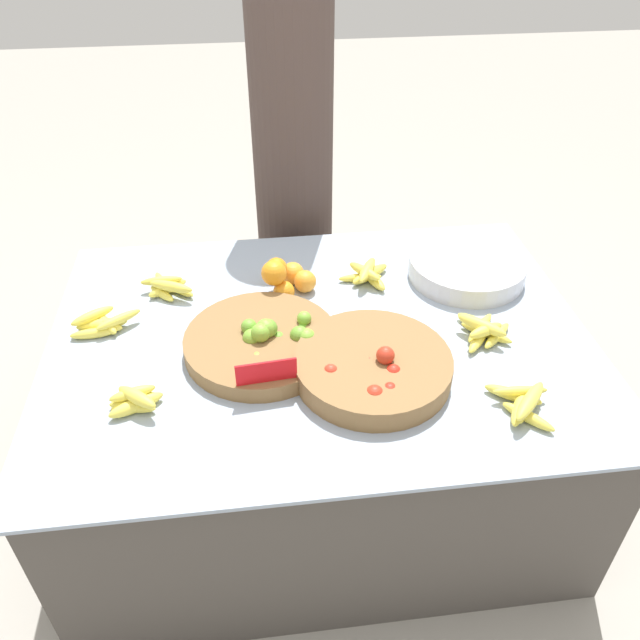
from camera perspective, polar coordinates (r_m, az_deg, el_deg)
name	(u,v)px	position (r m, az deg, el deg)	size (l,w,h in m)	color
ground_plane	(320,474)	(2.24, 0.00, -13.86)	(12.00, 12.00, 0.00)	#A39E93
market_table	(320,410)	(2.00, 0.00, -8.25)	(1.54, 1.13, 0.62)	#4C4742
lime_bowl	(263,342)	(1.73, -5.25, -2.01)	(0.42, 0.42, 0.10)	olive
tomato_basket	(373,367)	(1.64, 4.85, -4.27)	(0.41, 0.41, 0.10)	olive
orange_pile	(286,277)	(1.93, -3.10, 3.96)	(0.17, 0.16, 0.13)	orange
metal_bowl	(467,267)	(2.07, 13.26, 4.70)	(0.37, 0.37, 0.07)	silver
price_sign	(267,379)	(1.57, -4.88, -5.40)	(0.15, 0.02, 0.11)	red
banana_bunch_front_center	(168,287)	(2.00, -13.75, 2.98)	(0.17, 0.18, 0.06)	#EFDB4C
banana_bunch_middle_left	(368,274)	(2.00, 4.40, 4.20)	(0.18, 0.16, 0.06)	#EFDB4C
banana_bunch_middle_right	(484,330)	(1.83, 14.75, -0.90)	(0.17, 0.19, 0.06)	#EFDB4C
banana_bunch_front_right	(522,402)	(1.63, 18.01, -7.19)	(0.15, 0.19, 0.06)	#EFDB4C
banana_bunch_front_left	(102,324)	(1.90, -19.33, -0.31)	(0.20, 0.13, 0.05)	#EFDB4C
banana_bunch_back_center	(135,401)	(1.62, -16.58, -7.11)	(0.14, 0.11, 0.06)	#EFDB4C
vendor_person	(292,167)	(2.41, -2.57, 13.83)	(0.30, 0.30, 1.68)	#473833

